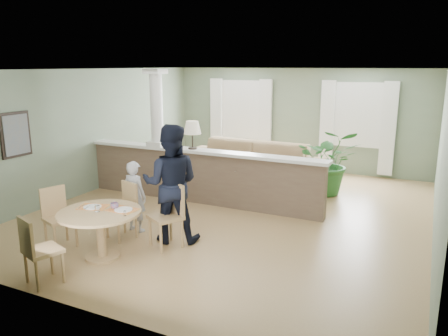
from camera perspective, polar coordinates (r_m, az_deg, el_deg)
The scene contains 12 objects.
ground at distance 8.58m, azimuth 1.47°, elevation -5.60°, with size 8.00×8.00×0.00m, color tan.
room_shell at distance 8.75m, azimuth 3.07°, elevation 6.96°, with size 7.02×8.02×2.71m.
pony_wall at distance 8.98m, azimuth -3.72°, elevation -0.05°, with size 5.32×0.38×2.70m.
sofa at distance 10.39m, azimuth 3.20°, elevation 0.59°, with size 3.38×1.32×0.99m, color olive.
houseplant at distance 9.77m, azimuth 13.53°, elevation 0.82°, with size 1.31×1.14×1.46m, color #255E26.
dining_table at distance 6.62m, azimuth -15.82°, elevation -6.66°, with size 1.19×1.19×0.82m.
chair_far_boy at distance 7.35m, azimuth -12.86°, elevation -5.06°, with size 0.52×0.52×0.91m.
chair_far_man at distance 6.86m, azimuth -7.07°, elevation -5.73°, with size 0.62×0.62×1.00m.
chair_near at distance 6.13m, azimuth -23.26°, elevation -9.56°, with size 0.53×0.53×0.93m.
chair_side at distance 7.31m, azimuth -20.94°, elevation -5.63°, with size 0.54×0.54×0.93m.
child_person at distance 7.54m, azimuth -11.56°, elevation -3.65°, with size 0.45×0.29×1.23m, color #ACACB1.
man_person at distance 6.95m, azimuth -6.96°, elevation -2.05°, with size 0.92×0.72×1.90m, color black.
Camera 1 is at (3.32, -7.40, 2.78)m, focal length 35.00 mm.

